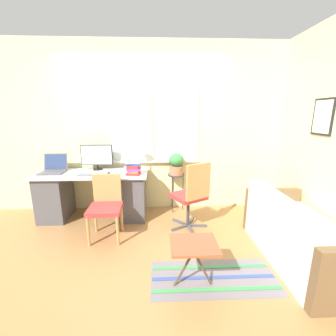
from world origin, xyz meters
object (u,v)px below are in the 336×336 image
book_stack (133,167)px  office_chair_swivel (192,194)px  mouse (109,173)px  folding_stool (194,247)px  potted_plant (176,164)px  desk_lamp (134,147)px  couch_loveseat (299,238)px  laptop (53,168)px  keyboard (90,174)px  desk_chair_wooden (106,205)px  plant_stand (176,178)px  monitor (97,156)px

book_stack → office_chair_swivel: bearing=-20.5°
mouse → folding_stool: (1.05, -1.39, -0.34)m
office_chair_swivel → potted_plant: size_ratio=2.79×
desk_lamp → couch_loveseat: 2.44m
laptop → keyboard: (0.61, -0.19, -0.05)m
laptop → desk_lamp: desk_lamp is taller
office_chair_swivel → potted_plant: (-0.17, 0.65, 0.29)m
mouse → potted_plant: size_ratio=0.22×
couch_loveseat → keyboard: bearing=68.0°
laptop → desk_chair_wooden: 1.16m
office_chair_swivel → folding_stool: 1.10m
mouse → laptop: bearing=168.5°
keyboard → office_chair_swivel: bearing=-11.3°
laptop → office_chair_swivel: (2.06, -0.48, -0.27)m
keyboard → couch_loveseat: keyboard is taller
plant_stand → potted_plant: potted_plant is taller
couch_loveseat → plant_stand: couch_loveseat is taller
desk_chair_wooden → folding_stool: (1.02, -0.95, -0.04)m
couch_loveseat → potted_plant: bearing=42.2°
monitor → folding_stool: bearing=-52.9°
book_stack → desk_chair_wooden: size_ratio=0.28×
book_stack → couch_loveseat: size_ratio=0.15×
potted_plant → plant_stand: bearing=-135.0°
monitor → folding_stool: (1.30, -1.71, -0.54)m
desk_chair_wooden → office_chair_swivel: office_chair_swivel is taller
couch_loveseat → folding_stool: 1.29m
monitor → desk_chair_wooden: bearing=-70.0°
monitor → couch_loveseat: monitor is taller
couch_loveseat → folding_stool: (-1.23, -0.35, 0.14)m
keyboard → desk_chair_wooden: size_ratio=0.44×
monitor → office_chair_swivel: 1.62m
book_stack → couch_loveseat: bearing=-28.6°
desk_chair_wooden → couch_loveseat: (2.25, -0.60, -0.18)m
keyboard → desk_lamp: size_ratio=0.73×
keyboard → couch_loveseat: (2.55, -1.03, -0.47)m
desk_chair_wooden → folding_stool: size_ratio=1.81×
mouse → desk_lamp: desk_lamp is taller
desk_chair_wooden → folding_stool: bearing=-44.0°
office_chair_swivel → book_stack: bearing=-49.9°
keyboard → desk_lamp: bearing=19.0°
monitor → desk_lamp: desk_lamp is taller
plant_stand → folding_stool: plant_stand is taller
desk_lamp → potted_plant: 0.73m
desk_lamp → plant_stand: desk_lamp is taller
mouse → folding_stool: 1.78m
mouse → desk_lamp: size_ratio=0.15×
desk_chair_wooden → potted_plant: size_ratio=2.34×
desk_lamp → laptop: bearing=-179.0°
keyboard → couch_loveseat: 2.79m
potted_plant → desk_chair_wooden: bearing=-141.1°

